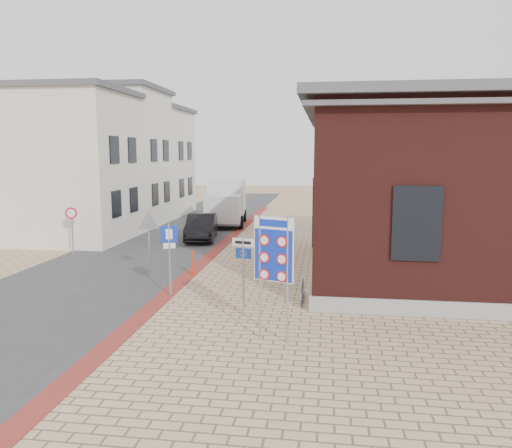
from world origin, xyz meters
The scene contains 16 objects.
ground centered at (0.00, 0.00, 0.00)m, with size 120.00×120.00×0.00m, color tan.
road_strip centered at (-5.50, 15.00, 0.01)m, with size 7.00×60.00×0.02m, color #38383A.
curb_strip centered at (-2.00, 10.00, 0.01)m, with size 0.60×40.00×0.02m, color maroon.
brick_building centered at (8.99, 7.00, 3.49)m, with size 13.00×13.00×6.80m.
townhouse_near centered at (-10.99, 12.00, 4.17)m, with size 7.40×6.40×8.30m.
townhouse_mid centered at (-10.99, 18.00, 4.57)m, with size 7.40×6.40×9.10m.
townhouse_far centered at (-10.99, 24.00, 4.17)m, with size 7.40×6.40×8.30m.
bike_rack centered at (2.65, 2.20, 0.26)m, with size 0.08×1.80×0.60m.
sedan centered at (-3.51, 13.06, 0.72)m, with size 1.53×4.39×1.45m, color black.
box_truck centered at (-3.29, 19.05, 1.57)m, with size 2.94×6.02×3.04m.
border_sign centered at (2.08, -1.50, 2.35)m, with size 1.05×0.43×3.25m.
essen_sign centered at (1.00, 0.30, 1.67)m, with size 0.67×0.17×2.51m.
parking_sign centered at (-1.80, 2.00, 1.70)m, with size 0.53×0.22×2.50m.
yield_sign centered at (-3.33, 4.27, 1.97)m, with size 0.87×0.41×2.58m.
speed_sign centered at (-8.50, 8.00, 1.53)m, with size 0.53×0.18×2.30m.
bollard centered at (-1.80, 4.92, 0.51)m, with size 0.09×0.09×1.02m, color red.
Camera 1 is at (3.36, -13.87, 4.84)m, focal length 35.00 mm.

